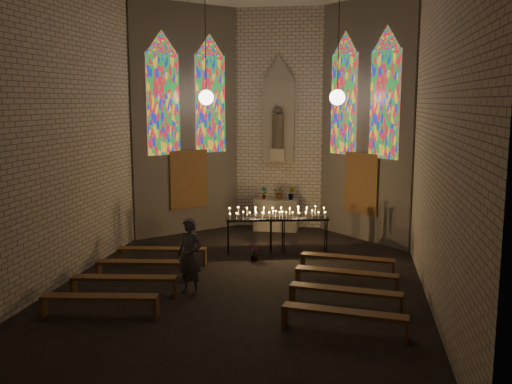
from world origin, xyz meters
TOP-DOWN VIEW (x-y plane):
  - floor at (0.00, 0.00)m, footprint 12.00×12.00m
  - room at (-0.00, 3.37)m, footprint 8.22×12.43m
  - altar at (0.00, 5.45)m, footprint 1.40×0.60m
  - flower_vase_left at (-0.40, 5.42)m, footprint 0.26×0.22m
  - flower_vase_center at (0.10, 5.52)m, footprint 0.47×0.44m
  - flower_vase_right at (0.48, 5.46)m, footprint 0.27×0.25m
  - aisle_flower_pot at (-0.08, 1.83)m, footprint 0.22×0.22m
  - votive_stand_left at (-0.17, 2.62)m, footprint 1.66×0.81m
  - votive_stand_right at (0.97, 2.89)m, footprint 1.66×0.74m
  - pew_left_0 at (-2.32, 1.10)m, footprint 2.26×0.62m
  - pew_right_0 at (2.32, 1.10)m, footprint 2.26×0.62m
  - pew_left_1 at (-2.32, -0.10)m, footprint 2.26×0.62m
  - pew_right_1 at (2.32, -0.10)m, footprint 2.26×0.62m
  - pew_left_2 at (-2.32, -1.30)m, footprint 2.26×0.62m
  - pew_right_2 at (2.32, -1.30)m, footprint 2.26×0.62m
  - pew_left_3 at (-2.32, -2.50)m, footprint 2.26×0.62m
  - pew_right_3 at (2.32, -2.50)m, footprint 2.26×0.62m
  - visitor at (-0.99, -0.90)m, footprint 0.71×0.58m

SIDE VIEW (x-z plane):
  - floor at x=0.00m, z-range 0.00..0.00m
  - aisle_flower_pot at x=-0.08m, z-range 0.00..0.39m
  - pew_left_0 at x=-2.32m, z-range 0.13..0.56m
  - pew_right_0 at x=2.32m, z-range 0.13..0.56m
  - pew_left_1 at x=-2.32m, z-range 0.13..0.56m
  - pew_right_1 at x=2.32m, z-range 0.13..0.56m
  - pew_left_2 at x=-2.32m, z-range 0.13..0.56m
  - pew_right_2 at x=2.32m, z-range 0.13..0.56m
  - pew_left_3 at x=-2.32m, z-range 0.13..0.56m
  - pew_right_3 at x=2.32m, z-range 0.13..0.56m
  - altar at x=0.00m, z-range 0.00..1.00m
  - visitor at x=-0.99m, z-range 0.00..1.66m
  - votive_stand_right at x=0.97m, z-range 0.42..1.61m
  - votive_stand_left at x=-0.17m, z-range 0.42..1.61m
  - flower_vase_right at x=0.48m, z-range 1.00..1.41m
  - flower_vase_left at x=-0.40m, z-range 1.00..1.41m
  - flower_vase_center at x=0.10m, z-range 1.00..1.42m
  - room at x=0.00m, z-range 0.21..7.22m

